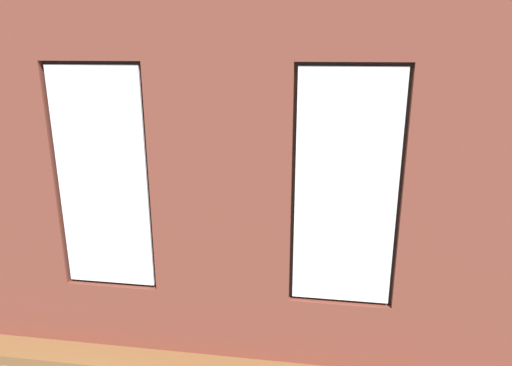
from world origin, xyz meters
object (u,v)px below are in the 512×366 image
coffee_table (265,208)px  candle_jar (265,201)px  couch_by_window (244,285)px  remote_gray (271,207)px  tv_flatscreen (80,184)px  potted_plant_near_tv (83,219)px  remote_silver (255,201)px  cup_ceramic (291,199)px  potted_plant_foreground_right (150,155)px  potted_plant_between_couches (388,267)px  couch_left (430,249)px  potted_plant_corner_far_left (485,254)px  media_console (85,223)px  potted_plant_beside_window_right (83,254)px  papasan_chair (262,185)px

coffee_table → candle_jar: candle_jar is taller
couch_by_window → remote_gray: bearing=-91.0°
tv_flatscreen → potted_plant_near_tv: (-0.56, 0.97, -0.12)m
remote_silver → potted_plant_near_tv: (1.82, 1.72, 0.26)m
cup_ceramic → potted_plant_foreground_right: 2.87m
potted_plant_near_tv → couch_by_window: bearing=164.5°
tv_flatscreen → potted_plant_between_couches: (-4.05, 1.50, -0.23)m
candle_jar → couch_left: bearing=155.7°
potted_plant_foreground_right → potted_plant_corner_far_left: 5.80m
tv_flatscreen → potted_plant_foreground_right: 1.94m
potted_plant_near_tv → potted_plant_between_couches: 3.54m
couch_by_window → potted_plant_between_couches: (-1.44, -0.04, 0.29)m
remote_silver → tv_flatscreen: tv_flatscreen is taller
potted_plant_foreground_right → tv_flatscreen: bearing=81.2°
couch_left → tv_flatscreen: size_ratio=2.21×
potted_plant_foreground_right → cup_ceramic: bearing=157.0°
cup_ceramic → candle_jar: (0.38, 0.15, 0.01)m
couch_by_window → coffee_table: bearing=-88.3°
remote_gray → media_console: media_console is taller
tv_flatscreen → couch_left: bearing=175.9°
media_console → potted_plant_beside_window_right: potted_plant_beside_window_right is taller
couch_left → potted_plant_between_couches: size_ratio=1.69×
couch_left → potted_plant_beside_window_right: potted_plant_beside_window_right is taller
candle_jar → potted_plant_corner_far_left: bearing=135.3°
tv_flatscreen → potted_plant_between_couches: bearing=159.7°
potted_plant_foreground_right → remote_silver: bearing=150.8°
couch_left → potted_plant_beside_window_right: (3.82, 1.30, 0.28)m
potted_plant_near_tv → potted_plant_beside_window_right: bearing=117.0°
remote_gray → tv_flatscreen: bearing=22.5°
couch_left → tv_flatscreen: 4.76m
media_console → potted_plant_between_couches: size_ratio=0.88×
candle_jar → potted_plant_beside_window_right: bearing=54.2°
couch_left → potted_plant_foreground_right: (4.42, -2.25, 0.51)m
cup_ceramic → potted_plant_between_couches: 2.56m
cup_ceramic → tv_flatscreen: bearing=15.3°
tv_flatscreen → cup_ceramic: bearing=-164.7°
papasan_chair → tv_flatscreen: bearing=35.8°
coffee_table → cup_ceramic: cup_ceramic is taller
cup_ceramic → potted_plant_corner_far_left: (-1.95, 2.45, 0.39)m
coffee_table → couch_left: bearing=155.7°
remote_silver → candle_jar: bearing=-108.9°
couch_by_window → coffee_table: couch_by_window is taller
couch_left → potted_plant_beside_window_right: bearing=-71.1°
remote_silver → potted_plant_between_couches: bearing=-129.3°
potted_plant_near_tv → potted_plant_corner_far_left: potted_plant_corner_far_left is taller
cup_ceramic → papasan_chair: size_ratio=0.09×
papasan_chair → potted_plant_corner_far_left: potted_plant_corner_far_left is taller
remote_gray → potted_plant_near_tv: (2.09, 1.48, 0.26)m
media_console → potted_plant_near_tv: bearing=119.8°
potted_plant_foreground_right → potted_plant_between_couches: (-3.75, 3.41, -0.22)m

